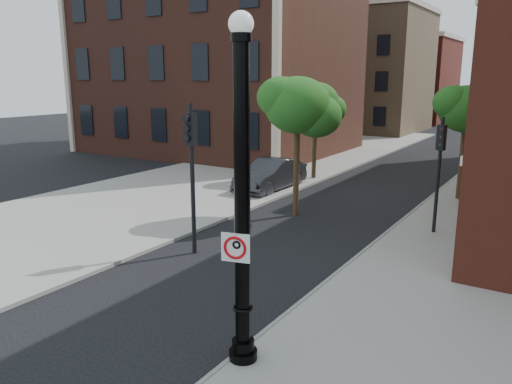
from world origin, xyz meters
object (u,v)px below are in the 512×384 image
Objects in this scene: lamppost at (242,215)px; parked_car at (271,175)px; traffic_signal_left at (191,154)px; traffic_signal_right at (440,157)px; no_parking_sign at (236,247)px.

lamppost is 1.41× the size of parked_car.
lamppost reaches higher than parked_car.
traffic_signal_left is 1.13× the size of traffic_signal_right.
traffic_signal_right is at bearing 83.49° from lamppost.
no_parking_sign is at bearing -51.61° from traffic_signal_left.
parked_car is at bearing 97.73° from traffic_signal_left.
no_parking_sign is 0.12× the size of parked_car.
traffic_signal_left is (2.63, -9.34, 2.49)m from parked_car.
lamppost is 1.58× the size of traffic_signal_right.
no_parking_sign reaches higher than parked_car.
traffic_signal_left is (-4.92, 4.69, 0.76)m from no_parking_sign.
traffic_signal_left is (-4.96, 4.52, 0.15)m from lamppost.
traffic_signal_right is (1.26, 10.86, 0.37)m from no_parking_sign.
parked_car is at bearing 172.49° from traffic_signal_right.
no_parking_sign is 10.94m from traffic_signal_right.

